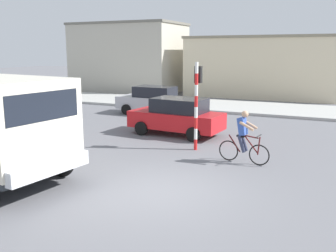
{
  "coord_description": "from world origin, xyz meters",
  "views": [
    {
      "loc": [
        4.14,
        -8.44,
        3.62
      ],
      "look_at": [
        -0.92,
        2.5,
        1.2
      ],
      "focal_mm": 40.63,
      "sensor_mm": 36.0,
      "label": 1
    }
  ],
  "objects_px": {
    "traffic_light_pole": "(197,94)",
    "car_red_near": "(177,116)",
    "car_white_mid": "(153,100)",
    "cyclist": "(244,137)"
  },
  "relations": [
    {
      "from": "traffic_light_pole",
      "to": "car_red_near",
      "type": "xyz_separation_m",
      "value": [
        -1.64,
        1.99,
        -1.25
      ]
    },
    {
      "from": "traffic_light_pole",
      "to": "car_white_mid",
      "type": "relative_size",
      "value": 0.8
    },
    {
      "from": "cyclist",
      "to": "car_white_mid",
      "type": "distance_m",
      "value": 10.14
    },
    {
      "from": "cyclist",
      "to": "traffic_light_pole",
      "type": "height_order",
      "value": "traffic_light_pole"
    },
    {
      "from": "cyclist",
      "to": "car_red_near",
      "type": "xyz_separation_m",
      "value": [
        -3.63,
        2.96,
        -0.05
      ]
    },
    {
      "from": "traffic_light_pole",
      "to": "car_white_mid",
      "type": "height_order",
      "value": "traffic_light_pole"
    },
    {
      "from": "cyclist",
      "to": "car_white_mid",
      "type": "relative_size",
      "value": 0.43
    },
    {
      "from": "traffic_light_pole",
      "to": "car_red_near",
      "type": "height_order",
      "value": "traffic_light_pole"
    },
    {
      "from": "traffic_light_pole",
      "to": "cyclist",
      "type": "bearing_deg",
      "value": -25.98
    },
    {
      "from": "cyclist",
      "to": "traffic_light_pole",
      "type": "relative_size",
      "value": 0.54
    }
  ]
}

